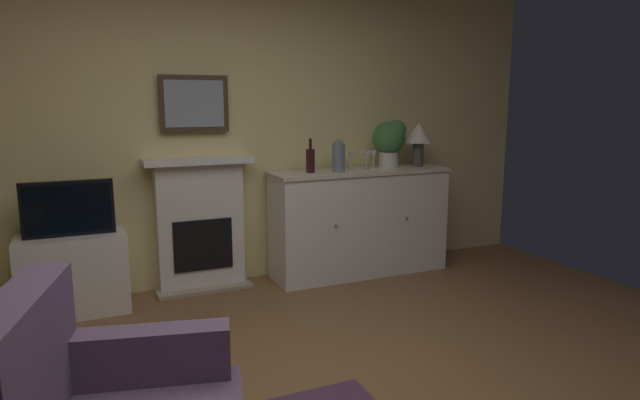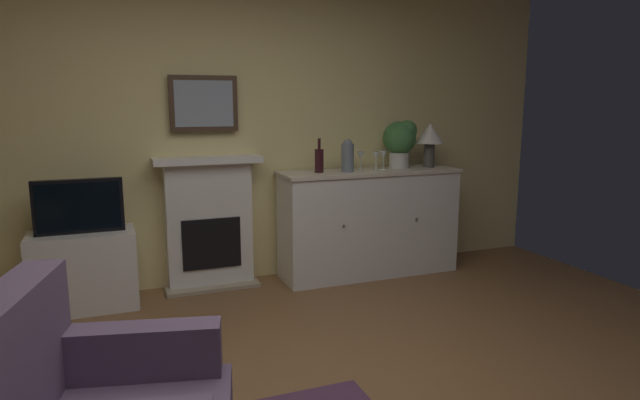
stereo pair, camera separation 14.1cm
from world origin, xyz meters
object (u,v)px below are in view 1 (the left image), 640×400
wine_bottle (310,160)px  tv_cabinet (74,274)px  fireplace_unit (200,224)px  table_lamp (419,136)px  wine_glass_center (367,157)px  vase_decorative (339,156)px  wine_glass_left (351,156)px  tv_set (68,209)px  potted_plant_small (390,139)px  sideboard_cabinet (360,222)px  framed_picture (194,104)px  wine_glass_right (374,155)px

wine_bottle → tv_cabinet: (-1.89, 0.01, -0.76)m
fireplace_unit → table_lamp: bearing=-5.1°
wine_glass_center → tv_cabinet: size_ratio=0.22×
tv_cabinet → wine_glass_center: bearing=-1.7°
wine_glass_center → vase_decorative: bearing=178.3°
wine_glass_left → tv_set: wine_glass_left is taller
potted_plant_small → sideboard_cabinet: bearing=-172.1°
framed_picture → potted_plant_small: size_ratio=1.28×
sideboard_cabinet → wine_glass_left: 0.60m
fireplace_unit → wine_glass_center: bearing=-9.4°
framed_picture → wine_glass_center: 1.52m
wine_bottle → vase_decorative: bearing=-13.0°
framed_picture → tv_set: size_ratio=0.89×
table_lamp → wine_glass_right: 0.49m
wine_glass_center → potted_plant_small: 0.34m
wine_bottle → wine_glass_right: bearing=0.7°
wine_glass_right → potted_plant_small: size_ratio=0.38×
tv_cabinet → potted_plant_small: size_ratio=1.74×
wine_glass_left → wine_glass_right: 0.22m
wine_bottle → wine_glass_center: bearing=-7.1°
fireplace_unit → tv_set: (-0.98, -0.19, 0.24)m
wine_bottle → potted_plant_small: bearing=2.8°
table_lamp → wine_glass_center: bearing=-174.3°
table_lamp → vase_decorative: bearing=-176.6°
tv_set → wine_glass_right: bearing=0.5°
tv_set → tv_cabinet: bearing=90.0°
vase_decorative → framed_picture: bearing=166.8°
wine_glass_left → vase_decorative: vase_decorative is taller
wine_bottle → wine_glass_center: (0.51, -0.06, 0.01)m
tv_set → fireplace_unit: bearing=10.8°
framed_picture → table_lamp: bearing=-6.3°
table_lamp → potted_plant_small: 0.28m
framed_picture → tv_cabinet: size_ratio=0.73×
table_lamp → tv_set: bearing=-179.8°
sideboard_cabinet → wine_glass_right: bearing=5.5°
wine_glass_left → wine_glass_center: bearing=-37.4°
fireplace_unit → wine_bottle: 1.06m
table_lamp → wine_bottle: table_lamp is taller
fireplace_unit → vase_decorative: size_ratio=3.91×
framed_picture → vase_decorative: size_ratio=1.96×
wine_glass_right → tv_cabinet: wine_glass_right is taller
sideboard_cabinet → wine_glass_left: wine_glass_left is taller
wine_glass_right → tv_set: 2.53m
wine_bottle → tv_cabinet: wine_bottle is taller
sideboard_cabinet → potted_plant_small: bearing=7.9°
wine_glass_right → tv_set: (-2.51, -0.02, -0.28)m
fireplace_unit → wine_glass_right: 1.63m
fireplace_unit → sideboard_cabinet: fireplace_unit is taller
fireplace_unit → tv_cabinet: 1.02m
framed_picture → tv_cabinet: (-0.97, -0.21, -1.23)m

